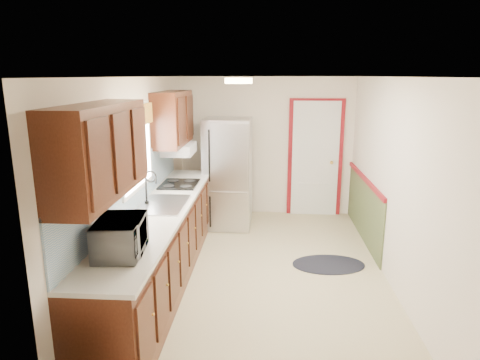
# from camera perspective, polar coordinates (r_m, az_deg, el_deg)

# --- Properties ---
(room_shell) EXTENTS (3.20, 5.20, 2.52)m
(room_shell) POSITION_cam_1_polar(r_m,az_deg,el_deg) (5.07, 3.36, -0.13)
(room_shell) COLOR tan
(room_shell) RESTS_ON ground
(kitchen_run) EXTENTS (0.63, 4.00, 2.20)m
(kitchen_run) POSITION_cam_1_polar(r_m,az_deg,el_deg) (5.06, -10.93, -4.99)
(kitchen_run) COLOR #3A180D
(kitchen_run) RESTS_ON ground
(back_wall_trim) EXTENTS (1.12, 2.30, 2.08)m
(back_wall_trim) POSITION_cam_1_polar(r_m,az_deg,el_deg) (7.35, 11.25, 1.53)
(back_wall_trim) COLOR maroon
(back_wall_trim) RESTS_ON ground
(ceiling_fixture) EXTENTS (0.30, 0.30, 0.06)m
(ceiling_fixture) POSITION_cam_1_polar(r_m,az_deg,el_deg) (4.73, -0.20, 13.11)
(ceiling_fixture) COLOR #FFD88C
(ceiling_fixture) RESTS_ON room_shell
(microwave) EXTENTS (0.36, 0.58, 0.38)m
(microwave) POSITION_cam_1_polar(r_m,az_deg,el_deg) (3.76, -15.68, -6.81)
(microwave) COLOR white
(microwave) RESTS_ON kitchen_run
(refrigerator) EXTENTS (0.75, 0.75, 1.77)m
(refrigerator) POSITION_cam_1_polar(r_m,az_deg,el_deg) (6.87, -1.63, 0.89)
(refrigerator) COLOR #B7B7BC
(refrigerator) RESTS_ON ground
(rug) EXTENTS (0.99, 0.69, 0.01)m
(rug) POSITION_cam_1_polar(r_m,az_deg,el_deg) (5.83, 11.72, -10.96)
(rug) COLOR black
(rug) RESTS_ON ground
(cooktop) EXTENTS (0.50, 0.60, 0.02)m
(cooktop) POSITION_cam_1_polar(r_m,az_deg,el_deg) (5.98, -8.08, -0.54)
(cooktop) COLOR black
(cooktop) RESTS_ON kitchen_run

